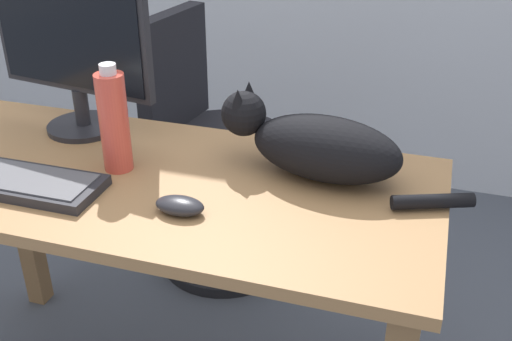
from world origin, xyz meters
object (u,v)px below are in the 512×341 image
cat (317,144)px  water_bottle (114,121)px  keyboard (11,180)px  computer_mouse (180,206)px  office_chair (210,163)px  monitor (73,50)px

cat → water_bottle: 0.48m
keyboard → cat: 0.72m
computer_mouse → water_bottle: 0.29m
office_chair → cat: size_ratio=1.53×
computer_mouse → water_bottle: size_ratio=0.42×
office_chair → monitor: 0.74m
monitor → water_bottle: size_ratio=1.81×
office_chair → cat: 0.84m
office_chair → water_bottle: size_ratio=3.51×
keyboard → cat: cat is taller
monitor → water_bottle: 0.29m
office_chair → cat: (0.49, -0.55, 0.40)m
monitor → keyboard: 0.39m
cat → computer_mouse: (-0.24, -0.25, -0.06)m
office_chair → monitor: (-0.18, -0.48, 0.54)m
cat → computer_mouse: 0.36m
cat → computer_mouse: size_ratio=5.53×
monitor → cat: bearing=-6.0°
water_bottle → cat: bearing=13.1°
keyboard → water_bottle: (0.20, 0.15, 0.11)m
monitor → water_bottle: (0.21, -0.18, -0.10)m
cat → computer_mouse: cat is taller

